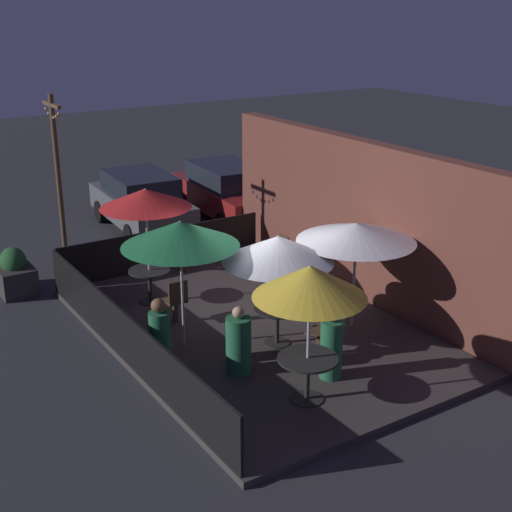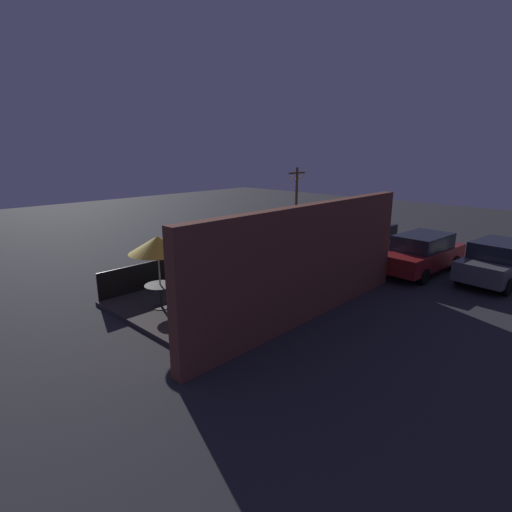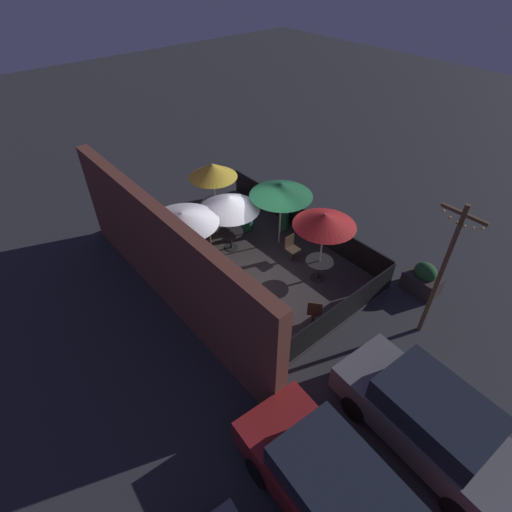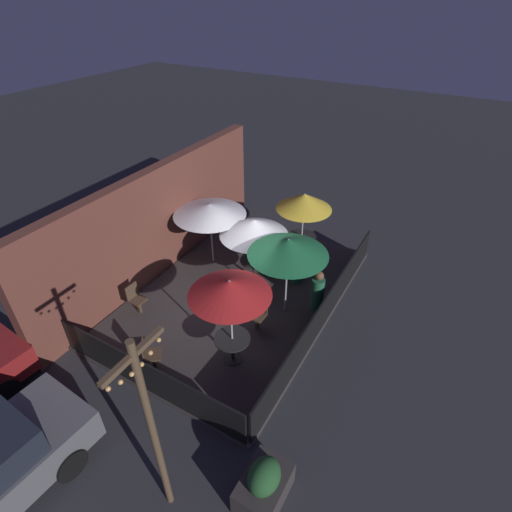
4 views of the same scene
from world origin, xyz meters
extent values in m
plane|color=#2D2D33|center=(0.00, 0.00, 0.00)|extent=(60.00, 60.00, 0.00)
cube|color=#383333|center=(0.00, 0.00, 0.06)|extent=(7.95, 5.36, 0.12)
cube|color=brown|center=(0.00, 2.91, 1.72)|extent=(9.55, 0.36, 3.44)
cube|color=black|center=(0.00, -2.63, 0.59)|extent=(7.75, 0.05, 0.95)
cube|color=black|center=(-3.93, 0.00, 0.59)|extent=(0.05, 5.16, 0.95)
cylinder|color=#B2B2B7|center=(-2.20, -1.16, 1.35)|extent=(0.05, 0.05, 2.46)
cone|color=red|center=(-2.20, -1.16, 2.39)|extent=(1.86, 1.86, 0.39)
cylinder|color=#B2B2B7|center=(2.74, -0.72, 1.26)|extent=(0.05, 0.05, 2.29)
cone|color=gold|center=(2.74, -0.72, 2.15)|extent=(1.77, 1.77, 0.52)
cylinder|color=#B2B2B7|center=(0.85, -0.01, 1.17)|extent=(0.05, 0.05, 2.10)
cone|color=silver|center=(0.85, -0.01, 1.97)|extent=(2.02, 2.02, 0.48)
cylinder|color=#B2B2B7|center=(1.01, 1.66, 1.17)|extent=(0.05, 0.05, 2.10)
cone|color=silver|center=(1.01, 1.66, 2.04)|extent=(2.26, 2.26, 0.35)
cylinder|color=#B2B2B7|center=(-0.01, -1.50, 1.32)|extent=(0.05, 0.05, 2.40)
cone|color=#1E6B3D|center=(-0.01, -1.50, 2.29)|extent=(2.10, 2.10, 0.45)
cylinder|color=black|center=(-2.20, -1.16, 0.13)|extent=(0.48, 0.48, 0.02)
cylinder|color=black|center=(-2.20, -1.16, 0.46)|extent=(0.08, 0.08, 0.69)
cylinder|color=black|center=(-2.20, -1.16, 0.82)|extent=(0.87, 0.87, 0.04)
cylinder|color=black|center=(2.74, -0.72, 0.13)|extent=(0.53, 0.53, 0.02)
cylinder|color=black|center=(2.74, -0.72, 0.48)|extent=(0.08, 0.08, 0.71)
cylinder|color=black|center=(2.74, -0.72, 0.85)|extent=(0.97, 0.97, 0.04)
cylinder|color=black|center=(0.85, -0.01, 0.13)|extent=(0.48, 0.48, 0.02)
cylinder|color=black|center=(0.85, -0.01, 0.46)|extent=(0.08, 0.08, 0.68)
cylinder|color=black|center=(0.85, -0.01, 0.82)|extent=(0.87, 0.87, 0.04)
cube|color=#4C3828|center=(1.64, 0.36, 0.34)|extent=(0.11, 0.11, 0.43)
cube|color=#4C3828|center=(1.64, 0.36, 0.57)|extent=(0.53, 0.53, 0.04)
cube|color=#4C3828|center=(1.80, 0.43, 0.81)|extent=(0.20, 0.38, 0.44)
cube|color=#4C3828|center=(-1.01, -1.17, 0.34)|extent=(0.08, 0.08, 0.44)
cube|color=#4C3828|center=(-1.01, -1.17, 0.58)|extent=(0.41, 0.41, 0.04)
cube|color=#4C3828|center=(-0.83, -1.18, 0.82)|extent=(0.04, 0.40, 0.44)
cube|color=#4C3828|center=(-3.38, 0.30, 0.35)|extent=(0.11, 0.11, 0.46)
cube|color=#4C3828|center=(-3.38, 0.30, 0.60)|extent=(0.56, 0.56, 0.04)
cube|color=#4C3828|center=(-3.50, 0.44, 0.84)|extent=(0.33, 0.27, 0.44)
cube|color=#4C3828|center=(-2.09, 2.00, 0.34)|extent=(0.08, 0.08, 0.43)
cube|color=#4C3828|center=(-2.09, 2.00, 0.57)|extent=(0.41, 0.41, 0.04)
cube|color=#4C3828|center=(-2.08, 2.18, 0.81)|extent=(0.40, 0.04, 0.44)
cylinder|color=#236642|center=(2.37, 0.05, 0.64)|extent=(0.40, 0.40, 1.03)
sphere|color=#9E704C|center=(2.37, 0.05, 1.25)|extent=(0.21, 0.21, 0.21)
cylinder|color=#236642|center=(0.52, -2.22, 0.64)|extent=(0.43, 0.43, 1.04)
sphere|color=brown|center=(0.52, -2.22, 1.29)|extent=(0.25, 0.25, 0.25)
cylinder|color=#236642|center=(1.38, -1.17, 0.63)|extent=(0.51, 0.51, 1.01)
sphere|color=tan|center=(1.38, -1.17, 1.23)|extent=(0.20, 0.20, 0.20)
cube|color=#332D2D|center=(-4.58, -3.33, 0.30)|extent=(1.07, 0.75, 0.61)
ellipsoid|color=#235128|center=(-4.58, -3.33, 0.73)|extent=(0.70, 0.56, 0.63)
cylinder|color=brown|center=(-5.48, -1.88, 2.08)|extent=(0.12, 0.12, 4.16)
cube|color=brown|center=(-5.48, -1.88, 3.91)|extent=(1.10, 0.08, 0.08)
sphere|color=#F4B260|center=(-5.94, -1.88, 3.77)|extent=(0.07, 0.07, 0.07)
sphere|color=#F4B260|center=(-5.75, -1.88, 3.69)|extent=(0.07, 0.07, 0.07)
sphere|color=#F4B260|center=(-5.57, -1.88, 3.64)|extent=(0.07, 0.07, 0.07)
sphere|color=#F4B260|center=(-5.39, -1.88, 3.64)|extent=(0.07, 0.07, 0.07)
sphere|color=#F4B260|center=(-5.20, -1.88, 3.69)|extent=(0.07, 0.07, 0.07)
sphere|color=#F4B260|center=(-5.02, -1.88, 3.77)|extent=(0.07, 0.07, 0.07)
cube|color=#5B5B60|center=(-7.27, 0.93, 0.67)|extent=(4.31, 1.97, 0.70)
cube|color=#1E232D|center=(-7.27, 0.93, 1.32)|extent=(2.41, 1.71, 0.60)
cylinder|color=black|center=(-5.92, 1.65, 0.32)|extent=(0.65, 0.22, 0.64)
cylinder|color=black|center=(-6.02, 0.04, 0.32)|extent=(0.65, 0.22, 0.64)
cylinder|color=black|center=(-8.52, 1.82, 0.32)|extent=(0.65, 0.22, 0.64)
cylinder|color=black|center=(-8.63, 0.21, 0.32)|extent=(0.65, 0.22, 0.64)
cube|color=maroon|center=(-6.97, 3.53, 0.67)|extent=(4.58, 2.02, 0.70)
cube|color=#1E232D|center=(-6.97, 3.53, 1.32)|extent=(2.57, 1.74, 0.60)
cylinder|color=black|center=(-5.53, 4.23, 0.32)|extent=(0.65, 0.23, 0.64)
cylinder|color=black|center=(-5.64, 2.62, 0.32)|extent=(0.65, 0.23, 0.64)
cylinder|color=black|center=(-8.29, 4.43, 0.32)|extent=(0.65, 0.23, 0.64)
cylinder|color=black|center=(-8.41, 2.82, 0.32)|extent=(0.65, 0.23, 0.64)
cube|color=#5B5B60|center=(-7.65, 6.13, 0.67)|extent=(4.15, 2.12, 0.70)
cube|color=#1E232D|center=(-7.65, 6.13, 1.32)|extent=(2.35, 1.79, 0.60)
cylinder|color=black|center=(-6.34, 6.80, 0.32)|extent=(0.66, 0.25, 0.64)
cylinder|color=black|center=(-6.51, 5.19, 0.32)|extent=(0.66, 0.25, 0.64)
cylinder|color=black|center=(-8.79, 7.06, 0.32)|extent=(0.66, 0.25, 0.64)
cylinder|color=black|center=(-8.97, 5.46, 0.32)|extent=(0.66, 0.25, 0.64)
camera|label=1|loc=(10.66, -6.78, 6.14)|focal=50.00mm
camera|label=2|loc=(9.16, 9.53, 4.89)|focal=28.00mm
camera|label=3|loc=(-8.15, 6.49, 8.84)|focal=28.00mm
camera|label=4|loc=(-7.68, -4.95, 7.86)|focal=28.00mm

